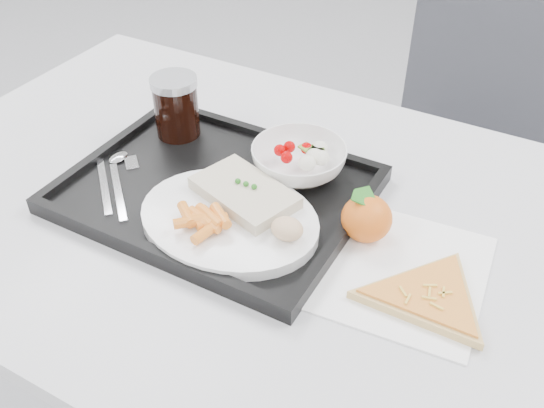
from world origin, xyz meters
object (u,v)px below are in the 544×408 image
Objects in this scene: table at (247,234)px; cola_glass at (176,105)px; dinner_plate at (229,220)px; salad_bowl at (299,160)px; tray at (216,191)px; pizza_slice at (428,296)px; chair at (463,138)px; tangerine at (367,218)px.

cola_glass is (-0.20, 0.09, 0.14)m from table.
dinner_plate is 0.17m from salad_bowl.
pizza_slice is at bearing -8.41° from tray.
cola_glass is at bearing -122.80° from chair.
chair is 3.30× the size of pizza_slice.
salad_bowl is at bearing -0.36° from cola_glass.
table is at bearing 168.74° from pizza_slice.
salad_bowl is at bearing 80.17° from dinner_plate.
dinner_plate is 0.96× the size of pizza_slice.
chair is 0.82m from dinner_plate.
salad_bowl reaches higher than dinner_plate.
cola_glass reaches higher than dinner_plate.
tray reaches higher than pizza_slice.
pizza_slice reaches higher than table.
dinner_plate is (0.06, -0.06, 0.02)m from tray.
cola_glass is at bearing 162.84° from pizza_slice.
pizza_slice is at bearing -30.06° from salad_bowl.
chair is (0.19, 0.69, -0.15)m from table.
tangerine is at bearing -27.58° from salad_bowl.
pizza_slice is (0.30, 0.01, -0.01)m from dinner_plate.
tray is 2.96× the size of salad_bowl.
cola_glass reaches higher than tangerine.
chair is 2.07× the size of tray.
chair reaches higher than table.
tangerine is (0.39, -0.08, -0.04)m from cola_glass.
tangerine is (0.24, 0.02, 0.03)m from tray.
salad_bowl is (0.09, 0.10, 0.03)m from tray.
chair is at bearing 71.07° from tray.
chair is at bearing 89.97° from tangerine.
table is 0.09m from tray.
tangerine reaches higher than dinner_plate.
table is 0.12m from dinner_plate.
table is 0.15m from salad_bowl.
dinner_plate is (0.01, -0.07, 0.09)m from table.
tray is at bearing -35.27° from cola_glass.
pizza_slice is (0.12, -0.08, -0.02)m from tangerine.
dinner_plate is at bearing -153.69° from tangerine.
cola_glass is 0.53m from pizza_slice.
pizza_slice is (0.12, -0.76, 0.22)m from chair.
cola_glass reaches higher than salad_bowl.
tray is at bearing -132.52° from salad_bowl.
dinner_plate is at bearing -178.13° from pizza_slice.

